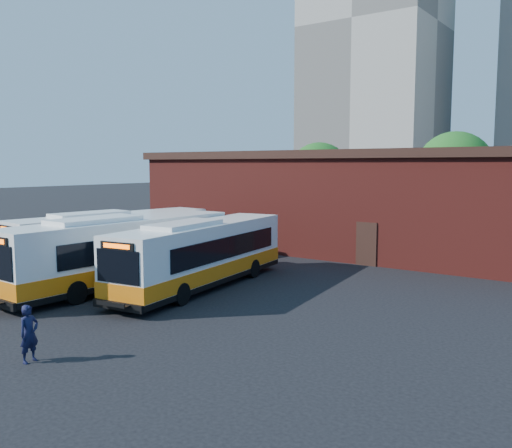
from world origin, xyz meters
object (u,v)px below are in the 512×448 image
Objects in this scene: bus_midwest at (122,254)px; bus_mideast at (202,257)px; transit_worker at (29,334)px; bus_west at (114,243)px.

bus_midwest is 3.67m from bus_mideast.
bus_mideast is (3.09, 1.98, -0.08)m from bus_midwest.
bus_west is at bearing 34.10° from transit_worker.
transit_worker is at bearing -54.21° from bus_midwest.
bus_west is 0.97× the size of bus_midwest.
bus_midwest is 7.35× the size of transit_worker.
bus_mideast reaches higher than transit_worker.
bus_west is at bearing 146.76° from bus_midwest.
transit_worker is at bearing -84.58° from bus_mideast.
bus_midwest is 9.61m from transit_worker.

